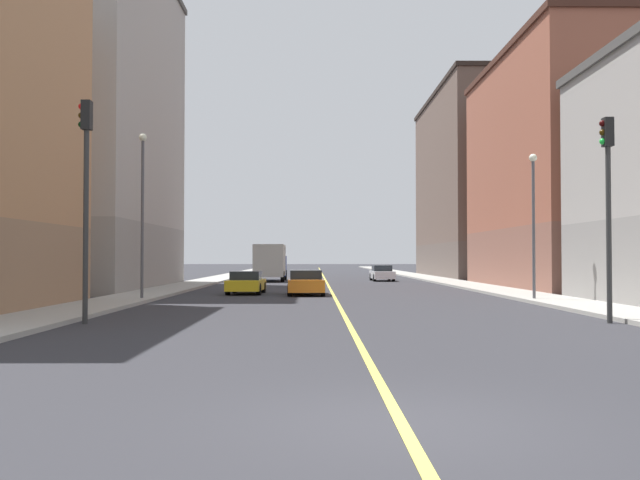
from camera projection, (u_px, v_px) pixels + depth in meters
name	position (u px, v px, depth m)	size (l,w,h in m)	color
ground_plane	(401.00, 424.00, 8.19)	(400.00, 400.00, 0.00)	#2C2B30
sidewalk_left	(442.00, 280.00, 57.27)	(2.87, 168.00, 0.15)	#9E9B93
sidewalk_right	(210.00, 280.00, 57.07)	(2.87, 168.00, 0.15)	#9E9B93
lane_center_stripe	(326.00, 281.00, 57.17)	(0.16, 154.00, 0.01)	#E5D14C
building_left_mid	(560.00, 171.00, 44.79)	(8.40, 19.50, 15.58)	brown
building_left_far	(472.00, 185.00, 69.66)	(8.40, 23.96, 18.98)	brown
building_right_midblock	(96.00, 122.00, 44.18)	(8.40, 18.79, 21.80)	gray
traffic_light_left_near	(608.00, 191.00, 20.81)	(0.40, 0.32, 6.36)	#2D2D2D
traffic_light_right_near	(86.00, 181.00, 20.67)	(0.40, 0.32, 6.86)	#2D2D2D
street_lamp_left_near	(533.00, 210.00, 30.96)	(0.36, 0.36, 6.65)	#4C4C51
street_lamp_right_near	(142.00, 199.00, 31.40)	(0.36, 0.36, 7.67)	#4C4C51
car_orange	(306.00, 283.00, 36.41)	(2.05, 4.28, 1.34)	orange
car_white	(382.00, 273.00, 58.21)	(1.90, 4.44, 1.36)	white
car_yellow	(246.00, 283.00, 37.44)	(1.98, 4.05, 1.26)	gold
box_truck	(271.00, 262.00, 57.57)	(2.55, 7.83, 3.11)	navy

